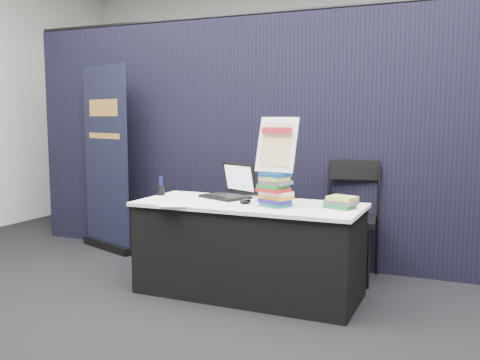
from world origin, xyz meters
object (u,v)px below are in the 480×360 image
book_stack_tall (275,190)px  stacking_chair (349,214)px  info_sign (277,145)px  book_stack_short (340,202)px  display_table (248,249)px  laptop (228,189)px  pullup_banner (106,169)px

book_stack_tall → stacking_chair: (0.39, 0.85, -0.30)m
info_sign → book_stack_short: bearing=17.9°
display_table → laptop: size_ratio=3.88×
laptop → stacking_chair: size_ratio=0.45×
book_stack_tall → info_sign: size_ratio=0.59×
info_sign → pullup_banner: pullup_banner is taller
book_stack_tall → pullup_banner: pullup_banner is taller
pullup_banner → stacking_chair: bearing=21.5°
book_stack_tall → book_stack_short: 0.50m
display_table → pullup_banner: size_ratio=0.92×
book_stack_short → stacking_chair: (-0.09, 0.74, -0.22)m
book_stack_short → laptop: bearing=170.9°
book_stack_tall → display_table: bearing=165.1°
display_table → book_stack_tall: size_ratio=6.98×
display_table → book_stack_tall: 0.56m
book_stack_short → pullup_banner: pullup_banner is taller
info_sign → stacking_chair: size_ratio=0.42×
book_stack_short → stacking_chair: size_ratio=0.23×
display_table → book_stack_short: (0.73, 0.05, 0.42)m
stacking_chair → info_sign: bearing=-123.2°
laptop → pullup_banner: (-1.69, 0.54, 0.05)m
stacking_chair → display_table: bearing=-136.8°
book_stack_tall → laptop: bearing=152.2°
book_stack_short → stacking_chair: bearing=96.8°
laptop → book_stack_short: size_ratio=1.91×
book_stack_short → display_table: bearing=-176.0°
book_stack_tall → info_sign: (0.00, 0.03, 0.34)m
laptop → book_stack_tall: 0.60m
laptop → book_stack_short: 1.02m
display_table → book_stack_short: size_ratio=7.41×
laptop → stacking_chair: (0.92, 0.58, -0.24)m
laptop → info_sign: 0.71m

